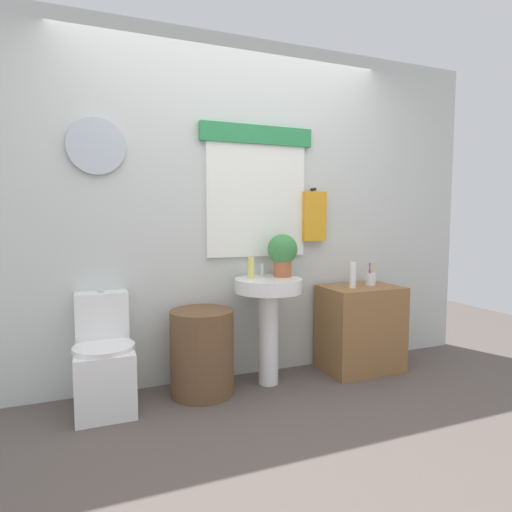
{
  "coord_description": "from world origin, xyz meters",
  "views": [
    {
      "loc": [
        -1.04,
        -2.01,
        1.24
      ],
      "look_at": [
        0.08,
        0.8,
        0.97
      ],
      "focal_mm": 29.93,
      "sensor_mm": 36.0,
      "label": 1
    }
  ],
  "objects": [
    {
      "name": "potted_plant",
      "position": [
        0.34,
        0.91,
        0.98
      ],
      "size": [
        0.23,
        0.23,
        0.32
      ],
      "color": "#AD5B38",
      "rests_on": "pedestal_sink"
    },
    {
      "name": "toilet",
      "position": [
        -0.96,
        0.88,
        0.29
      ],
      "size": [
        0.38,
        0.51,
        0.76
      ],
      "color": "white",
      "rests_on": "ground_plane"
    },
    {
      "name": "laundry_hamper",
      "position": [
        -0.31,
        0.85,
        0.3
      ],
      "size": [
        0.45,
        0.45,
        0.6
      ],
      "primitive_type": "cylinder",
      "color": "brown",
      "rests_on": "ground_plane"
    },
    {
      "name": "wooden_cabinet",
      "position": [
        1.02,
        0.85,
        0.35
      ],
      "size": [
        0.62,
        0.44,
        0.69
      ],
      "primitive_type": "cube",
      "color": "olive",
      "rests_on": "ground_plane"
    },
    {
      "name": "back_wall",
      "position": [
        0.0,
        1.15,
        1.31
      ],
      "size": [
        4.4,
        0.18,
        2.6
      ],
      "color": "silver",
      "rests_on": "ground_plane"
    },
    {
      "name": "lotion_bottle",
      "position": [
        0.91,
        0.81,
        0.79
      ],
      "size": [
        0.05,
        0.05,
        0.2
      ],
      "primitive_type": "cylinder",
      "color": "white",
      "rests_on": "wooden_cabinet"
    },
    {
      "name": "toothbrush_cup",
      "position": [
        1.12,
        0.87,
        0.74
      ],
      "size": [
        0.08,
        0.08,
        0.19
      ],
      "color": "silver",
      "rests_on": "wooden_cabinet"
    },
    {
      "name": "ground_plane",
      "position": [
        0.0,
        0.0,
        0.0
      ],
      "size": [
        8.0,
        8.0,
        0.0
      ],
      "primitive_type": "plane",
      "color": "#564C47"
    },
    {
      "name": "faucet",
      "position": [
        0.2,
        0.97,
        0.85
      ],
      "size": [
        0.03,
        0.03,
        0.1
      ],
      "primitive_type": "cylinder",
      "color": "silver",
      "rests_on": "pedestal_sink"
    },
    {
      "name": "soap_bottle",
      "position": [
        0.08,
        0.9,
        0.88
      ],
      "size": [
        0.05,
        0.05,
        0.16
      ],
      "primitive_type": "cylinder",
      "color": "#DBD166",
      "rests_on": "pedestal_sink"
    },
    {
      "name": "pedestal_sink",
      "position": [
        0.2,
        0.85,
        0.59
      ],
      "size": [
        0.5,
        0.5,
        0.8
      ],
      "color": "white",
      "rests_on": "ground_plane"
    }
  ]
}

